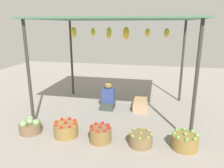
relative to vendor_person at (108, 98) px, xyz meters
The scene contains 10 objects.
ground_plane 0.45m from the vendor_person, 32.84° to the right, with size 14.00×14.00×0.00m, color gray.
market_stall_structure 2.03m from the vendor_person, 31.28° to the right, with size 3.82×2.78×2.46m.
vendor_person is the anchor object (origin of this frame).
basket_cabbages 2.22m from the vendor_person, 127.91° to the right, with size 0.48×0.48×0.34m.
basket_red_tomatoes 1.81m from the vendor_person, 107.19° to the right, with size 0.51×0.51×0.34m.
basket_red_apples 1.81m from the vendor_person, 82.04° to the right, with size 0.45×0.45×0.36m.
basket_limes 2.08m from the vendor_person, 59.03° to the right, with size 0.46×0.46×0.29m.
basket_green_apples 2.56m from the vendor_person, 41.89° to the right, with size 0.50×0.50×0.34m.
wooden_crate_near_vendor 0.94m from the vendor_person, ahead, with size 0.39×0.26×0.25m, color tan.
wooden_crate_stacked_rear 0.95m from the vendor_person, 14.03° to the left, with size 0.35×0.34×0.28m, color tan.
Camera 1 is at (1.01, -5.42, 2.32)m, focal length 34.57 mm.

